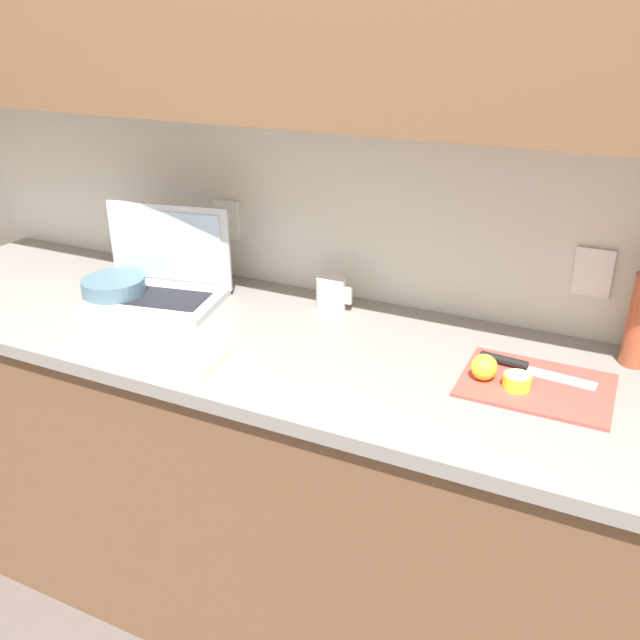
% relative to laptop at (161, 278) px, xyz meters
% --- Properties ---
extents(ground_plane, '(12.00, 12.00, 0.00)m').
position_rel_laptop_xyz_m(ground_plane, '(0.42, -0.09, -0.97)').
color(ground_plane, '#564C47').
rests_on(ground_plane, ground).
extents(wall_back, '(5.20, 0.38, 2.60)m').
position_rel_laptop_xyz_m(wall_back, '(0.42, 0.17, 0.59)').
color(wall_back, silver).
rests_on(wall_back, ground_plane).
extents(counter_unit, '(2.46, 0.66, 0.91)m').
position_rel_laptop_xyz_m(counter_unit, '(0.40, -0.08, -0.50)').
color(counter_unit, brown).
rests_on(counter_unit, ground_plane).
extents(laptop, '(0.41, 0.31, 0.26)m').
position_rel_laptop_xyz_m(laptop, '(0.00, 0.00, 0.00)').
color(laptop, silver).
rests_on(laptop, counter_unit).
extents(cutting_board, '(0.32, 0.24, 0.01)m').
position_rel_laptop_xyz_m(cutting_board, '(1.06, -0.06, -0.06)').
color(cutting_board, '#D1473D').
rests_on(cutting_board, counter_unit).
extents(knife, '(0.26, 0.05, 0.02)m').
position_rel_laptop_xyz_m(knife, '(1.01, -0.00, -0.04)').
color(knife, silver).
rests_on(knife, cutting_board).
extents(lemon_half_cut, '(0.06, 0.06, 0.03)m').
position_rel_laptop_xyz_m(lemon_half_cut, '(1.02, -0.09, -0.04)').
color(lemon_half_cut, yellow).
rests_on(lemon_half_cut, cutting_board).
extents(lemon_whole_beside, '(0.06, 0.06, 0.06)m').
position_rel_laptop_xyz_m(lemon_whole_beside, '(0.95, -0.09, -0.02)').
color(lemon_whole_beside, yellow).
rests_on(lemon_whole_beside, cutting_board).
extents(measuring_cup, '(0.10, 0.08, 0.09)m').
position_rel_laptop_xyz_m(measuring_cup, '(0.47, 0.14, -0.02)').
color(measuring_cup, silver).
rests_on(measuring_cup, counter_unit).
extents(bowl_white, '(0.18, 0.18, 0.07)m').
position_rel_laptop_xyz_m(bowl_white, '(-0.11, -0.07, -0.03)').
color(bowl_white, slate).
rests_on(bowl_white, counter_unit).
extents(dish_towel, '(0.23, 0.17, 0.02)m').
position_rel_laptop_xyz_m(dish_towel, '(0.27, -0.29, -0.05)').
color(dish_towel, silver).
rests_on(dish_towel, counter_unit).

